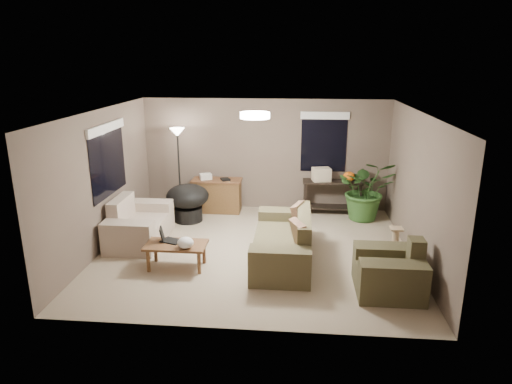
# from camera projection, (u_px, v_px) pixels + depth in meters

# --- Properties ---
(room_shell) EXTENTS (5.50, 5.50, 5.50)m
(room_shell) POSITION_uv_depth(u_px,v_px,m) (255.00, 184.00, 7.91)
(room_shell) COLOR tan
(room_shell) RESTS_ON ground
(main_sofa) EXTENTS (0.95, 2.20, 0.85)m
(main_sofa) POSITION_uv_depth(u_px,v_px,m) (285.00, 244.00, 7.82)
(main_sofa) COLOR brown
(main_sofa) RESTS_ON ground
(throw_pillows) EXTENTS (0.39, 1.40, 0.47)m
(throw_pillows) POSITION_uv_depth(u_px,v_px,m) (300.00, 225.00, 7.70)
(throw_pillows) COLOR #8C7251
(throw_pillows) RESTS_ON main_sofa
(loveseat) EXTENTS (0.90, 1.60, 0.85)m
(loveseat) POSITION_uv_depth(u_px,v_px,m) (138.00, 226.00, 8.64)
(loveseat) COLOR beige
(loveseat) RESTS_ON ground
(armchair) EXTENTS (0.95, 1.00, 0.85)m
(armchair) POSITION_uv_depth(u_px,v_px,m) (390.00, 273.00, 6.76)
(armchair) COLOR #4A452C
(armchair) RESTS_ON ground
(coffee_table) EXTENTS (1.00, 0.55, 0.42)m
(coffee_table) POSITION_uv_depth(u_px,v_px,m) (176.00, 247.00, 7.51)
(coffee_table) COLOR brown
(coffee_table) RESTS_ON ground
(laptop) EXTENTS (0.41, 0.33, 0.24)m
(laptop) POSITION_uv_depth(u_px,v_px,m) (167.00, 238.00, 7.59)
(laptop) COLOR black
(laptop) RESTS_ON coffee_table
(plastic_bag) EXTENTS (0.27, 0.25, 0.18)m
(plastic_bag) POSITION_uv_depth(u_px,v_px,m) (186.00, 243.00, 7.31)
(plastic_bag) COLOR white
(plastic_bag) RESTS_ON coffee_table
(desk) EXTENTS (1.10, 0.50, 0.75)m
(desk) POSITION_uv_depth(u_px,v_px,m) (217.00, 195.00, 10.27)
(desk) COLOR brown
(desk) RESTS_ON ground
(desk_papers) EXTENTS (0.73, 0.33, 0.12)m
(desk_papers) POSITION_uv_depth(u_px,v_px,m) (210.00, 177.00, 10.16)
(desk_papers) COLOR silver
(desk_papers) RESTS_ON desk
(console_table) EXTENTS (1.30, 0.40, 0.75)m
(console_table) POSITION_uv_depth(u_px,v_px,m) (332.00, 195.00, 10.13)
(console_table) COLOR black
(console_table) RESTS_ON ground
(pumpkin) EXTENTS (0.27, 0.27, 0.21)m
(pumpkin) POSITION_uv_depth(u_px,v_px,m) (349.00, 177.00, 9.98)
(pumpkin) COLOR orange
(pumpkin) RESTS_ON console_table
(cardboard_box) EXTENTS (0.44, 0.36, 0.29)m
(cardboard_box) POSITION_uv_depth(u_px,v_px,m) (321.00, 174.00, 10.02)
(cardboard_box) COLOR beige
(cardboard_box) RESTS_ON console_table
(papasan_chair) EXTENTS (1.16, 1.16, 0.80)m
(papasan_chair) POSITION_uv_depth(u_px,v_px,m) (188.00, 200.00, 9.66)
(papasan_chair) COLOR black
(papasan_chair) RESTS_ON ground
(floor_lamp) EXTENTS (0.32, 0.32, 1.91)m
(floor_lamp) POSITION_uv_depth(u_px,v_px,m) (178.00, 142.00, 9.85)
(floor_lamp) COLOR black
(floor_lamp) RESTS_ON ground
(ceiling_fixture) EXTENTS (0.50, 0.50, 0.10)m
(ceiling_fixture) POSITION_uv_depth(u_px,v_px,m) (255.00, 115.00, 7.58)
(ceiling_fixture) COLOR white
(ceiling_fixture) RESTS_ON room_shell
(houseplant) EXTENTS (1.20, 1.33, 1.04)m
(houseplant) POSITION_uv_depth(u_px,v_px,m) (366.00, 196.00, 9.74)
(houseplant) COLOR #2D5923
(houseplant) RESTS_ON ground
(cat_scratching_post) EXTENTS (0.32, 0.32, 0.50)m
(cat_scratching_post) POSITION_uv_depth(u_px,v_px,m) (395.00, 243.00, 8.06)
(cat_scratching_post) COLOR tan
(cat_scratching_post) RESTS_ON ground
(window_left) EXTENTS (0.05, 1.56, 1.33)m
(window_left) POSITION_uv_depth(u_px,v_px,m) (107.00, 148.00, 8.29)
(window_left) COLOR black
(window_left) RESTS_ON room_shell
(window_back) EXTENTS (1.06, 0.05, 1.33)m
(window_back) POSITION_uv_depth(u_px,v_px,m) (324.00, 132.00, 10.01)
(window_back) COLOR black
(window_back) RESTS_ON room_shell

